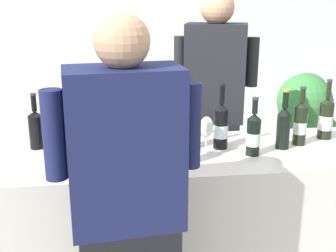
{
  "coord_description": "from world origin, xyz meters",
  "views": [
    {
      "loc": [
        -0.43,
        -2.15,
        1.73
      ],
      "look_at": [
        -0.14,
        0.0,
        1.07
      ],
      "focal_mm": 46.81,
      "sensor_mm": 36.0,
      "label": 1
    }
  ],
  "objects_px": {
    "wine_bottle_7": "(147,128)",
    "wine_bottle_8": "(283,126)",
    "wine_bottle_5": "(57,130)",
    "wine_bottle_9": "(185,143)",
    "wine_bottle_1": "(221,126)",
    "ice_bucket": "(95,137)",
    "wine_bottle_0": "(253,134)",
    "wine_bottle_3": "(36,128)",
    "wine_glass": "(206,128)",
    "potted_shrub": "(307,114)",
    "wine_bottle_2": "(192,128)",
    "wine_bottle_4": "(326,118)",
    "person_server": "(214,126)",
    "person_guest": "(128,236)",
    "wine_bottle_6": "(300,123)"
  },
  "relations": [
    {
      "from": "wine_bottle_7",
      "to": "wine_bottle_8",
      "type": "relative_size",
      "value": 1.04
    },
    {
      "from": "wine_bottle_5",
      "to": "wine_bottle_9",
      "type": "bearing_deg",
      "value": -21.43
    },
    {
      "from": "wine_bottle_1",
      "to": "ice_bucket",
      "type": "height_order",
      "value": "wine_bottle_1"
    },
    {
      "from": "wine_bottle_0",
      "to": "ice_bucket",
      "type": "height_order",
      "value": "wine_bottle_0"
    },
    {
      "from": "wine_bottle_3",
      "to": "wine_glass",
      "type": "height_order",
      "value": "wine_bottle_3"
    },
    {
      "from": "wine_bottle_0",
      "to": "potted_shrub",
      "type": "height_order",
      "value": "wine_bottle_0"
    },
    {
      "from": "wine_bottle_3",
      "to": "wine_bottle_2",
      "type": "bearing_deg",
      "value": -7.07
    },
    {
      "from": "wine_bottle_4",
      "to": "person_server",
      "type": "xyz_separation_m",
      "value": [
        -0.53,
        0.52,
        -0.18
      ]
    },
    {
      "from": "person_guest",
      "to": "wine_bottle_5",
      "type": "bearing_deg",
      "value": 115.25
    },
    {
      "from": "wine_bottle_0",
      "to": "wine_bottle_7",
      "type": "xyz_separation_m",
      "value": [
        -0.54,
        0.16,
        0.0
      ]
    },
    {
      "from": "wine_bottle_1",
      "to": "wine_bottle_4",
      "type": "relative_size",
      "value": 1.03
    },
    {
      "from": "wine_bottle_8",
      "to": "wine_bottle_7",
      "type": "bearing_deg",
      "value": 173.96
    },
    {
      "from": "wine_bottle_0",
      "to": "wine_bottle_8",
      "type": "distance_m",
      "value": 0.21
    },
    {
      "from": "wine_bottle_7",
      "to": "wine_bottle_5",
      "type": "bearing_deg",
      "value": 178.88
    },
    {
      "from": "wine_bottle_2",
      "to": "wine_bottle_9",
      "type": "bearing_deg",
      "value": -108.13
    },
    {
      "from": "wine_bottle_0",
      "to": "wine_bottle_9",
      "type": "height_order",
      "value": "wine_bottle_9"
    },
    {
      "from": "wine_bottle_1",
      "to": "potted_shrub",
      "type": "distance_m",
      "value": 1.76
    },
    {
      "from": "wine_bottle_1",
      "to": "wine_bottle_4",
      "type": "distance_m",
      "value": 0.65
    },
    {
      "from": "person_guest",
      "to": "wine_bottle_6",
      "type": "bearing_deg",
      "value": 34.15
    },
    {
      "from": "wine_bottle_3",
      "to": "potted_shrub",
      "type": "height_order",
      "value": "wine_bottle_3"
    },
    {
      "from": "wine_bottle_1",
      "to": "wine_bottle_2",
      "type": "bearing_deg",
      "value": 169.76
    },
    {
      "from": "wine_bottle_4",
      "to": "potted_shrub",
      "type": "height_order",
      "value": "wine_bottle_4"
    },
    {
      "from": "wine_bottle_7",
      "to": "potted_shrub",
      "type": "distance_m",
      "value": 2.01
    },
    {
      "from": "wine_glass",
      "to": "person_server",
      "type": "bearing_deg",
      "value": 73.38
    },
    {
      "from": "wine_bottle_4",
      "to": "person_guest",
      "type": "height_order",
      "value": "person_guest"
    },
    {
      "from": "wine_bottle_3",
      "to": "wine_bottle_5",
      "type": "height_order",
      "value": "wine_bottle_5"
    },
    {
      "from": "wine_bottle_9",
      "to": "potted_shrub",
      "type": "height_order",
      "value": "wine_bottle_9"
    },
    {
      "from": "wine_bottle_6",
      "to": "wine_bottle_0",
      "type": "bearing_deg",
      "value": -157.38
    },
    {
      "from": "wine_glass",
      "to": "person_server",
      "type": "height_order",
      "value": "person_server"
    },
    {
      "from": "wine_bottle_5",
      "to": "wine_bottle_8",
      "type": "relative_size",
      "value": 1.01
    },
    {
      "from": "wine_bottle_2",
      "to": "ice_bucket",
      "type": "bearing_deg",
      "value": -169.04
    },
    {
      "from": "wine_bottle_0",
      "to": "wine_bottle_7",
      "type": "height_order",
      "value": "wine_bottle_7"
    },
    {
      "from": "wine_bottle_5",
      "to": "potted_shrub",
      "type": "bearing_deg",
      "value": 32.52
    },
    {
      "from": "wine_bottle_4",
      "to": "wine_bottle_6",
      "type": "height_order",
      "value": "wine_bottle_4"
    },
    {
      "from": "wine_bottle_3",
      "to": "wine_bottle_9",
      "type": "distance_m",
      "value": 0.83
    },
    {
      "from": "wine_bottle_7",
      "to": "wine_bottle_3",
      "type": "bearing_deg",
      "value": 170.87
    },
    {
      "from": "wine_bottle_1",
      "to": "potted_shrub",
      "type": "bearing_deg",
      "value": 49.58
    },
    {
      "from": "wine_bottle_6",
      "to": "wine_bottle_9",
      "type": "relative_size",
      "value": 1.04
    },
    {
      "from": "wine_glass",
      "to": "wine_bottle_7",
      "type": "bearing_deg",
      "value": 159.49
    },
    {
      "from": "wine_bottle_4",
      "to": "potted_shrub",
      "type": "xyz_separation_m",
      "value": [
        0.48,
        1.22,
        -0.32
      ]
    },
    {
      "from": "wine_bottle_6",
      "to": "potted_shrub",
      "type": "bearing_deg",
      "value": 62.94
    },
    {
      "from": "person_server",
      "to": "wine_bottle_4",
      "type": "bearing_deg",
      "value": -43.96
    },
    {
      "from": "wine_bottle_3",
      "to": "wine_bottle_6",
      "type": "relative_size",
      "value": 0.93
    },
    {
      "from": "wine_bottle_6",
      "to": "wine_bottle_7",
      "type": "bearing_deg",
      "value": 177.77
    },
    {
      "from": "wine_bottle_6",
      "to": "wine_bottle_8",
      "type": "relative_size",
      "value": 1.01
    },
    {
      "from": "wine_bottle_7",
      "to": "person_guest",
      "type": "xyz_separation_m",
      "value": [
        -0.14,
        -0.7,
        -0.22
      ]
    },
    {
      "from": "wine_bottle_2",
      "to": "wine_bottle_1",
      "type": "bearing_deg",
      "value": -10.24
    },
    {
      "from": "wine_bottle_6",
      "to": "person_server",
      "type": "height_order",
      "value": "person_server"
    },
    {
      "from": "wine_bottle_1",
      "to": "wine_bottle_5",
      "type": "height_order",
      "value": "wine_bottle_1"
    },
    {
      "from": "wine_bottle_2",
      "to": "person_server",
      "type": "xyz_separation_m",
      "value": [
        0.26,
        0.58,
        -0.17
      ]
    }
  ]
}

